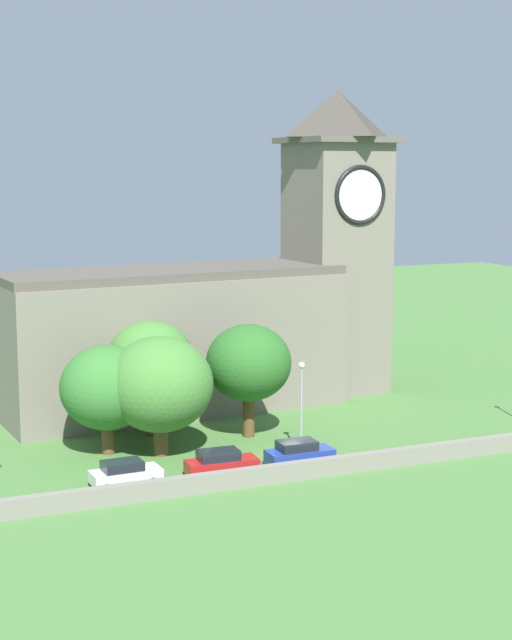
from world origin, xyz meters
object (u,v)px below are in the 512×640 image
car_blue (299,453)px  tree_churchyard (249,363)px  tree_riverside_east (160,385)px  tree_riverside_west (107,388)px  car_white (125,473)px  streetlamp_west_mid (301,392)px  church (226,307)px  car_red (221,463)px  tree_by_tower (150,360)px

car_blue → tree_churchyard: size_ratio=0.54×
tree_riverside_east → tree_riverside_west: size_ratio=1.09×
tree_riverside_east → car_white: bearing=-126.6°
tree_riverside_west → streetlamp_west_mid: bearing=-22.7°
car_white → streetlamp_west_mid: streetlamp_west_mid is taller
church → tree_riverside_east: bearing=-128.1°
car_red → tree_churchyard: 11.02m
car_red → streetlamp_west_mid: size_ratio=0.74×
car_white → tree_riverside_west: tree_riverside_west is taller
church → tree_by_tower: size_ratio=3.99×
car_red → tree_by_tower: bearing=95.7°
car_blue → church: bearing=83.0°
tree_by_tower → streetlamp_west_mid: bearing=-46.1°
tree_churchyard → tree_riverside_east: size_ratio=1.01×
streetlamp_west_mid → tree_riverside_east: bearing=159.5°
church → tree_riverside_west: size_ratio=4.50×
streetlamp_west_mid → church: bearing=87.0°
tree_churchyard → tree_riverside_east: tree_churchyard is taller
car_red → church: bearing=67.2°
tree_riverside_west → tree_by_tower: bearing=38.6°
car_blue → tree_by_tower: bearing=121.0°
tree_churchyard → tree_by_tower: bearing=154.5°
car_blue → tree_riverside_west: 14.26m
church → tree_churchyard: bearing=-103.2°
church → tree_riverside_west: bearing=-140.4°
car_red → tree_churchyard: size_ratio=0.57×
church → car_red: 22.14m
car_blue → tree_riverside_west: bearing=144.2°
car_red → tree_riverside_west: tree_riverside_west is taller
church → tree_riverside_west: 17.86m
tree_riverside_west → car_white: bearing=-97.0°
car_red → streetlamp_west_mid: (7.20, 2.80, 3.52)m
church → streetlamp_west_mid: 16.91m
car_blue → streetlamp_west_mid: bearing=61.6°
church → car_red: size_ratio=7.23×
streetlamp_west_mid → tree_by_tower: tree_by_tower is taller
streetlamp_west_mid → tree_riverside_east: 9.95m
car_white → tree_riverside_west: 8.53m
church → tree_riverside_east: church is taller
church → car_white: 24.75m
tree_by_tower → car_white: bearing=-115.4°
streetlamp_west_mid → tree_riverside_west: 13.68m
car_red → car_blue: bearing=0.6°
church → car_blue: church is taller
car_red → tree_riverside_east: tree_riverside_east is taller
tree_riverside_west → tree_by_tower: (4.26, 3.41, 1.02)m
tree_riverside_east → tree_riverside_west: 3.79m
car_red → car_blue: (5.72, 0.06, -0.01)m
car_red → tree_riverside_west: (-5.41, 8.08, 3.85)m
car_red → tree_riverside_east: 7.82m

